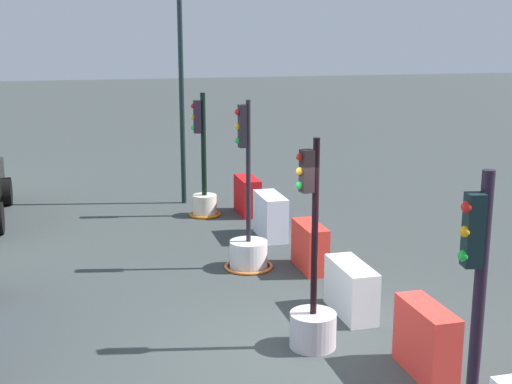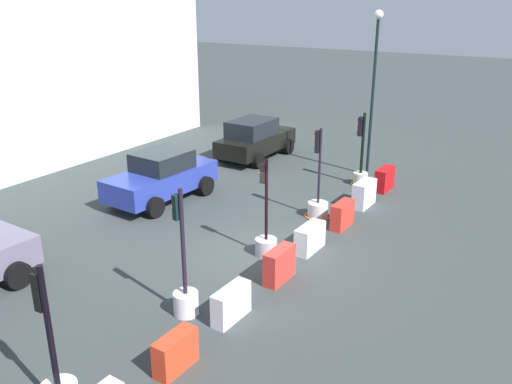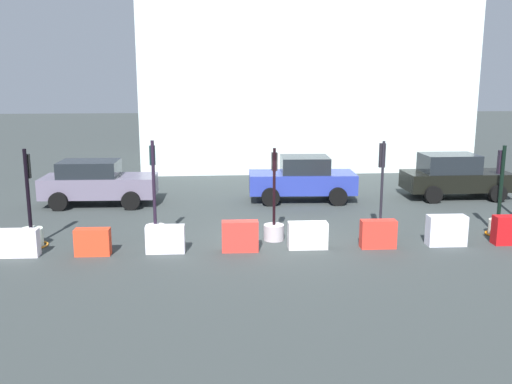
{
  "view_description": "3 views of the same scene",
  "coord_description": "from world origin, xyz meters",
  "px_view_note": "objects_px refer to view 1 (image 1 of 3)",
  "views": [
    {
      "loc": [
        -7.92,
        3.0,
        4.14
      ],
      "look_at": [
        2.84,
        -0.09,
        1.56
      ],
      "focal_mm": 47.8,
      "sensor_mm": 36.0,
      "label": 1
    },
    {
      "loc": [
        -11.84,
        -7.25,
        7.02
      ],
      "look_at": [
        0.62,
        0.54,
        1.64
      ],
      "focal_mm": 37.55,
      "sensor_mm": 36.0,
      "label": 2
    },
    {
      "loc": [
        -1.82,
        -16.87,
        5.04
      ],
      "look_at": [
        -0.47,
        -0.38,
        1.58
      ],
      "focal_mm": 39.55,
      "sensor_mm": 36.0,
      "label": 3
    }
  ],
  "objects_px": {
    "construction_barrier_4": "(351,289)",
    "construction_barrier_6": "(270,216)",
    "traffic_light_3": "(248,243)",
    "construction_barrier_3": "(426,340)",
    "construction_barrier_5": "(310,247)",
    "traffic_light_2": "(313,311)",
    "street_lamp_post": "(180,32)",
    "construction_barrier_7": "(247,196)",
    "traffic_light_4": "(204,190)"
  },
  "relations": [
    {
      "from": "construction_barrier_4",
      "to": "traffic_light_3",
      "type": "bearing_deg",
      "value": 20.86
    },
    {
      "from": "construction_barrier_5",
      "to": "construction_barrier_6",
      "type": "bearing_deg",
      "value": 2.41
    },
    {
      "from": "traffic_light_2",
      "to": "street_lamp_post",
      "type": "distance_m",
      "value": 9.36
    },
    {
      "from": "construction_barrier_7",
      "to": "traffic_light_3",
      "type": "bearing_deg",
      "value": 164.83
    },
    {
      "from": "construction_barrier_6",
      "to": "construction_barrier_5",
      "type": "bearing_deg",
      "value": -177.59
    },
    {
      "from": "construction_barrier_3",
      "to": "construction_barrier_6",
      "type": "height_order",
      "value": "construction_barrier_6"
    },
    {
      "from": "traffic_light_3",
      "to": "construction_barrier_7",
      "type": "distance_m",
      "value": 3.88
    },
    {
      "from": "traffic_light_2",
      "to": "construction_barrier_5",
      "type": "xyz_separation_m",
      "value": [
        2.98,
        -1.08,
        -0.1
      ]
    },
    {
      "from": "construction_barrier_6",
      "to": "construction_barrier_7",
      "type": "distance_m",
      "value": 2.01
    },
    {
      "from": "traffic_light_2",
      "to": "traffic_light_3",
      "type": "xyz_separation_m",
      "value": [
        3.36,
        -0.02,
        -0.05
      ]
    },
    {
      "from": "traffic_light_3",
      "to": "construction_barrier_6",
      "type": "bearing_deg",
      "value": -28.98
    },
    {
      "from": "traffic_light_3",
      "to": "traffic_light_4",
      "type": "distance_m",
      "value": 3.86
    },
    {
      "from": "construction_barrier_4",
      "to": "construction_barrier_6",
      "type": "distance_m",
      "value": 4.2
    },
    {
      "from": "construction_barrier_6",
      "to": "construction_barrier_7",
      "type": "height_order",
      "value": "construction_barrier_6"
    },
    {
      "from": "construction_barrier_3",
      "to": "construction_barrier_4",
      "type": "bearing_deg",
      "value": 3.44
    },
    {
      "from": "construction_barrier_4",
      "to": "street_lamp_post",
      "type": "relative_size",
      "value": 0.18
    },
    {
      "from": "traffic_light_3",
      "to": "traffic_light_4",
      "type": "xyz_separation_m",
      "value": [
        3.85,
        0.01,
        0.14
      ]
    },
    {
      "from": "traffic_light_4",
      "to": "construction_barrier_6",
      "type": "bearing_deg",
      "value": -155.14
    },
    {
      "from": "construction_barrier_7",
      "to": "construction_barrier_4",
      "type": "bearing_deg",
      "value": 179.28
    },
    {
      "from": "traffic_light_3",
      "to": "construction_barrier_3",
      "type": "xyz_separation_m",
      "value": [
        -4.47,
        -1.06,
        -0.01
      ]
    },
    {
      "from": "traffic_light_3",
      "to": "traffic_light_2",
      "type": "bearing_deg",
      "value": 179.61
    },
    {
      "from": "traffic_light_4",
      "to": "construction_barrier_7",
      "type": "bearing_deg",
      "value": -95.96
    },
    {
      "from": "traffic_light_2",
      "to": "construction_barrier_3",
      "type": "xyz_separation_m",
      "value": [
        -1.11,
        -1.08,
        -0.07
      ]
    },
    {
      "from": "construction_barrier_3",
      "to": "construction_barrier_5",
      "type": "height_order",
      "value": "construction_barrier_3"
    },
    {
      "from": "construction_barrier_3",
      "to": "construction_barrier_6",
      "type": "distance_m",
      "value": 6.21
    },
    {
      "from": "street_lamp_post",
      "to": "construction_barrier_5",
      "type": "bearing_deg",
      "value": -166.99
    },
    {
      "from": "construction_barrier_3",
      "to": "construction_barrier_5",
      "type": "relative_size",
      "value": 1.01
    },
    {
      "from": "construction_barrier_4",
      "to": "construction_barrier_6",
      "type": "xyz_separation_m",
      "value": [
        4.2,
        -0.03,
        0.06
      ]
    },
    {
      "from": "construction_barrier_3",
      "to": "street_lamp_post",
      "type": "relative_size",
      "value": 0.16
    },
    {
      "from": "construction_barrier_4",
      "to": "construction_barrier_6",
      "type": "relative_size",
      "value": 1.01
    },
    {
      "from": "street_lamp_post",
      "to": "construction_barrier_4",
      "type": "bearing_deg",
      "value": -171.27
    },
    {
      "from": "construction_barrier_7",
      "to": "construction_barrier_5",
      "type": "bearing_deg",
      "value": -179.48
    },
    {
      "from": "construction_barrier_5",
      "to": "street_lamp_post",
      "type": "xyz_separation_m",
      "value": [
        5.61,
        1.3,
        3.8
      ]
    },
    {
      "from": "construction_barrier_5",
      "to": "construction_barrier_6",
      "type": "height_order",
      "value": "construction_barrier_6"
    },
    {
      "from": "construction_barrier_4",
      "to": "construction_barrier_7",
      "type": "height_order",
      "value": "construction_barrier_7"
    },
    {
      "from": "traffic_light_3",
      "to": "construction_barrier_5",
      "type": "distance_m",
      "value": 1.12
    },
    {
      "from": "construction_barrier_7",
      "to": "traffic_light_2",
      "type": "bearing_deg",
      "value": 171.68
    },
    {
      "from": "traffic_light_4",
      "to": "construction_barrier_5",
      "type": "height_order",
      "value": "traffic_light_4"
    },
    {
      "from": "construction_barrier_3",
      "to": "traffic_light_4",
      "type": "bearing_deg",
      "value": 7.34
    },
    {
      "from": "traffic_light_2",
      "to": "traffic_light_3",
      "type": "distance_m",
      "value": 3.36
    },
    {
      "from": "traffic_light_3",
      "to": "construction_barrier_7",
      "type": "bearing_deg",
      "value": -15.17
    },
    {
      "from": "traffic_light_3",
      "to": "construction_barrier_3",
      "type": "bearing_deg",
      "value": -166.67
    },
    {
      "from": "construction_barrier_5",
      "to": "construction_barrier_7",
      "type": "distance_m",
      "value": 4.12
    },
    {
      "from": "traffic_light_2",
      "to": "construction_barrier_3",
      "type": "distance_m",
      "value": 1.55
    },
    {
      "from": "construction_barrier_7",
      "to": "street_lamp_post",
      "type": "relative_size",
      "value": 0.17
    },
    {
      "from": "construction_barrier_3",
      "to": "street_lamp_post",
      "type": "xyz_separation_m",
      "value": [
        9.7,
        1.3,
        3.77
      ]
    },
    {
      "from": "traffic_light_3",
      "to": "street_lamp_post",
      "type": "xyz_separation_m",
      "value": [
        5.23,
        0.24,
        3.76
      ]
    },
    {
      "from": "traffic_light_3",
      "to": "construction_barrier_7",
      "type": "height_order",
      "value": "traffic_light_3"
    },
    {
      "from": "construction_barrier_6",
      "to": "construction_barrier_7",
      "type": "bearing_deg",
      "value": -1.47
    },
    {
      "from": "traffic_light_3",
      "to": "traffic_light_4",
      "type": "relative_size",
      "value": 1.06
    }
  ]
}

